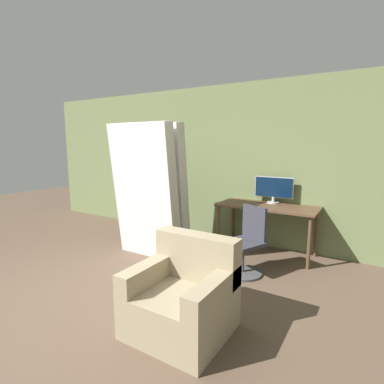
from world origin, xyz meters
name	(u,v)px	position (x,y,z in m)	size (l,w,h in m)	color
ground_plane	(74,306)	(0.00, 0.00, 0.00)	(16.00, 16.00, 0.00)	brown
wall_back	(208,163)	(0.00, 2.96, 1.35)	(8.00, 0.06, 2.70)	#6B7A4C
desk	(267,211)	(1.25, 2.59, 0.68)	(1.50, 0.67, 0.77)	brown
monitor	(274,189)	(1.27, 2.81, 1.01)	(0.61, 0.19, 0.42)	#B7B7BC
office_chair	(246,247)	(1.25, 1.75, 0.35)	(0.58, 0.58, 0.89)	#4C4C51
bookshelf	(147,178)	(-1.31, 2.81, 1.03)	(0.84, 0.31, 2.01)	brown
mattress_near	(145,192)	(-0.25, 1.50, 1.01)	(1.06, 0.41, 2.01)	silver
mattress_far	(156,189)	(-0.25, 1.76, 1.01)	(1.06, 0.39, 2.01)	silver
armchair	(184,296)	(1.21, 0.30, 0.32)	(0.85, 0.80, 0.85)	gray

